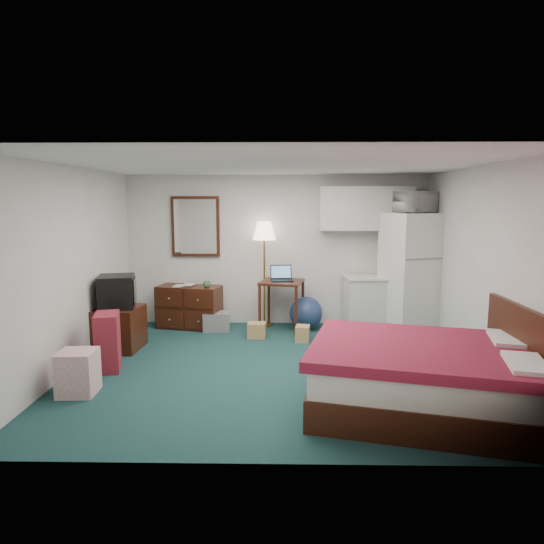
{
  "coord_description": "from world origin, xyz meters",
  "views": [
    {
      "loc": [
        0.08,
        -5.85,
        2.09
      ],
      "look_at": [
        -0.04,
        0.54,
        1.14
      ],
      "focal_mm": 32.0,
      "sensor_mm": 36.0,
      "label": 1
    }
  ],
  "objects_px": {
    "bed": "(422,378)",
    "dresser": "(189,307)",
    "kitchen_counter": "(369,303)",
    "desk": "(282,306)",
    "suitcase": "(108,342)",
    "tv_stand": "(119,328)",
    "fridge": "(412,273)",
    "floor_lamp": "(264,274)"
  },
  "relations": [
    {
      "from": "bed",
      "to": "dresser",
      "type": "bearing_deg",
      "value": 146.69
    },
    {
      "from": "dresser",
      "to": "kitchen_counter",
      "type": "distance_m",
      "value": 2.95
    },
    {
      "from": "dresser",
      "to": "kitchen_counter",
      "type": "xyz_separation_m",
      "value": [
        2.95,
        -0.01,
        0.07
      ]
    },
    {
      "from": "desk",
      "to": "suitcase",
      "type": "relative_size",
      "value": 1.13
    },
    {
      "from": "desk",
      "to": "tv_stand",
      "type": "distance_m",
      "value": 2.53
    },
    {
      "from": "kitchen_counter",
      "to": "fridge",
      "type": "xyz_separation_m",
      "value": [
        0.61,
        -0.21,
        0.53
      ]
    },
    {
      "from": "bed",
      "to": "tv_stand",
      "type": "bearing_deg",
      "value": 165.9
    },
    {
      "from": "kitchen_counter",
      "to": "fridge",
      "type": "bearing_deg",
      "value": -22.75
    },
    {
      "from": "desk",
      "to": "dresser",
      "type": "bearing_deg",
      "value": -172.19
    },
    {
      "from": "tv_stand",
      "to": "suitcase",
      "type": "height_order",
      "value": "suitcase"
    },
    {
      "from": "dresser",
      "to": "tv_stand",
      "type": "height_order",
      "value": "dresser"
    },
    {
      "from": "dresser",
      "to": "floor_lamp",
      "type": "xyz_separation_m",
      "value": [
        1.23,
        0.13,
        0.52
      ]
    },
    {
      "from": "kitchen_counter",
      "to": "fridge",
      "type": "height_order",
      "value": "fridge"
    },
    {
      "from": "desk",
      "to": "fridge",
      "type": "height_order",
      "value": "fridge"
    },
    {
      "from": "floor_lamp",
      "to": "bed",
      "type": "bearing_deg",
      "value": -62.83
    },
    {
      "from": "dresser",
      "to": "tv_stand",
      "type": "bearing_deg",
      "value": -110.83
    },
    {
      "from": "dresser",
      "to": "fridge",
      "type": "bearing_deg",
      "value": 8.83
    },
    {
      "from": "kitchen_counter",
      "to": "tv_stand",
      "type": "height_order",
      "value": "kitchen_counter"
    },
    {
      "from": "dresser",
      "to": "desk",
      "type": "xyz_separation_m",
      "value": [
        1.52,
        -0.14,
        0.06
      ]
    },
    {
      "from": "fridge",
      "to": "suitcase",
      "type": "distance_m",
      "value": 4.6
    },
    {
      "from": "dresser",
      "to": "suitcase",
      "type": "distance_m",
      "value": 2.13
    },
    {
      "from": "kitchen_counter",
      "to": "bed",
      "type": "bearing_deg",
      "value": -94.52
    },
    {
      "from": "desk",
      "to": "suitcase",
      "type": "bearing_deg",
      "value": -125.65
    },
    {
      "from": "desk",
      "to": "bed",
      "type": "xyz_separation_m",
      "value": [
        1.39,
        -3.01,
        -0.07
      ]
    },
    {
      "from": "kitchen_counter",
      "to": "dresser",
      "type": "bearing_deg",
      "value": 175.91
    },
    {
      "from": "tv_stand",
      "to": "kitchen_counter",
      "type": "bearing_deg",
      "value": 21.37
    },
    {
      "from": "fridge",
      "to": "tv_stand",
      "type": "height_order",
      "value": "fridge"
    },
    {
      "from": "bed",
      "to": "tv_stand",
      "type": "xyz_separation_m",
      "value": [
        -3.69,
        1.96,
        -0.03
      ]
    },
    {
      "from": "dresser",
      "to": "floor_lamp",
      "type": "bearing_deg",
      "value": 18.3
    },
    {
      "from": "fridge",
      "to": "desk",
      "type": "bearing_deg",
      "value": 158.85
    },
    {
      "from": "floor_lamp",
      "to": "tv_stand",
      "type": "relative_size",
      "value": 2.67
    },
    {
      "from": "dresser",
      "to": "desk",
      "type": "distance_m",
      "value": 1.53
    },
    {
      "from": "fridge",
      "to": "suitcase",
      "type": "height_order",
      "value": "fridge"
    },
    {
      "from": "dresser",
      "to": "floor_lamp",
      "type": "relative_size",
      "value": 0.59
    },
    {
      "from": "bed",
      "to": "desk",
      "type": "bearing_deg",
      "value": 128.68
    },
    {
      "from": "tv_stand",
      "to": "desk",
      "type": "bearing_deg",
      "value": 28.44
    },
    {
      "from": "desk",
      "to": "fridge",
      "type": "distance_m",
      "value": 2.11
    },
    {
      "from": "dresser",
      "to": "suitcase",
      "type": "relative_size",
      "value": 1.43
    },
    {
      "from": "dresser",
      "to": "desk",
      "type": "bearing_deg",
      "value": 7.33
    },
    {
      "from": "desk",
      "to": "kitchen_counter",
      "type": "relative_size",
      "value": 0.97
    },
    {
      "from": "dresser",
      "to": "floor_lamp",
      "type": "height_order",
      "value": "floor_lamp"
    },
    {
      "from": "dresser",
      "to": "bed",
      "type": "distance_m",
      "value": 4.28
    }
  ]
}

